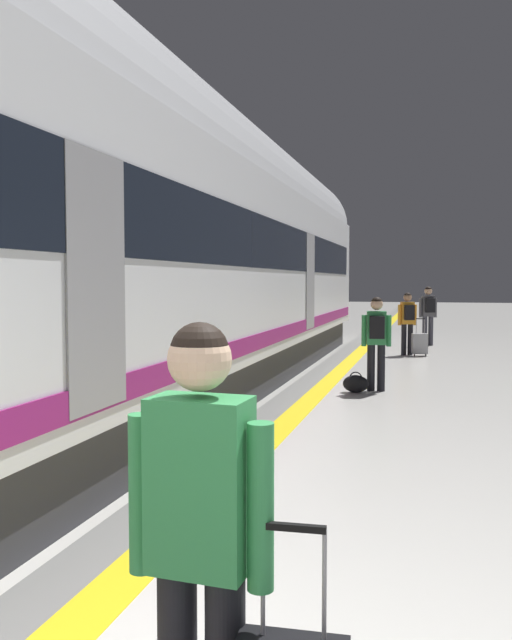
% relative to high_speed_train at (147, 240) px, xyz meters
% --- Properties ---
extents(safety_line_strip, '(0.36, 80.00, 0.01)m').
position_rel_high_speed_train_xyz_m(safety_line_strip, '(2.09, 2.89, -2.50)').
color(safety_line_strip, yellow).
rests_on(safety_line_strip, ground).
extents(tactile_edge_band, '(0.60, 80.00, 0.01)m').
position_rel_high_speed_train_xyz_m(tactile_edge_band, '(1.77, 2.89, -2.50)').
color(tactile_edge_band, slate).
rests_on(tactile_edge_band, ground).
extents(high_speed_train, '(2.94, 27.01, 4.97)m').
position_rel_high_speed_train_xyz_m(high_speed_train, '(0.00, 0.00, 0.00)').
color(high_speed_train, '#38383D').
rests_on(high_speed_train, ground).
extents(traveller_foreground, '(0.55, 0.23, 1.76)m').
position_rel_high_speed_train_xyz_m(traveller_foreground, '(3.18, -6.61, -1.48)').
color(traveller_foreground, black).
rests_on(traveller_foreground, ground).
extents(passenger_near, '(0.47, 0.39, 1.61)m').
position_rel_high_speed_train_xyz_m(passenger_near, '(3.35, 8.59, -1.54)').
color(passenger_near, black).
rests_on(passenger_near, ground).
extents(suitcase_near, '(0.42, 0.31, 0.97)m').
position_rel_high_speed_train_xyz_m(suitcase_near, '(3.66, 8.47, -2.18)').
color(suitcase_near, '#9E9EA3').
rests_on(suitcase_near, ground).
extents(passenger_mid, '(0.51, 0.35, 1.63)m').
position_rel_high_speed_train_xyz_m(passenger_mid, '(3.04, 2.71, -1.53)').
color(passenger_mid, black).
rests_on(passenger_mid, ground).
extents(duffel_bag_mid, '(0.44, 0.26, 0.36)m').
position_rel_high_speed_train_xyz_m(duffel_bag_mid, '(2.72, 2.47, -2.35)').
color(duffel_bag_mid, black).
rests_on(duffel_bag_mid, ground).
extents(passenger_far, '(0.51, 0.42, 1.75)m').
position_rel_high_speed_train_xyz_m(passenger_far, '(3.84, 11.35, -1.46)').
color(passenger_far, '#383842').
rests_on(passenger_far, ground).
extents(duffel_bag_far, '(0.44, 0.26, 0.36)m').
position_rel_high_speed_train_xyz_m(duffel_bag_far, '(3.51, 11.20, -2.35)').
color(duffel_bag_far, brown).
rests_on(duffel_bag_far, ground).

